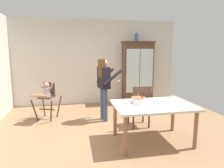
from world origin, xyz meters
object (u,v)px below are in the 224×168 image
(ceramic_vase, at_px, (137,37))
(dining_chair_far_side, at_px, (140,104))
(adult_person, at_px, (104,82))
(birthday_cake, at_px, (138,100))
(china_cabinet, at_px, (138,72))
(dining_table, at_px, (153,109))
(serving_bowl, at_px, (128,102))
(high_chair_with_toddler, at_px, (47,94))

(ceramic_vase, relative_size, dining_chair_far_side, 0.28)
(adult_person, distance_m, birthday_cake, 1.30)
(china_cabinet, bearing_deg, dining_table, -103.41)
(dining_table, height_order, serving_bowl, serving_bowl)
(serving_bowl, height_order, dining_chair_far_side, dining_chair_far_side)
(high_chair_with_toddler, distance_m, serving_bowl, 2.30)
(dining_table, distance_m, dining_chair_far_side, 0.73)
(adult_person, xyz_separation_m, serving_bowl, (0.26, -1.19, -0.20))
(adult_person, height_order, birthday_cake, adult_person)
(china_cabinet, relative_size, dining_chair_far_side, 2.10)
(dining_chair_far_side, bearing_deg, china_cabinet, -107.45)
(high_chair_with_toddler, bearing_deg, serving_bowl, -21.36)
(high_chair_with_toddler, bearing_deg, china_cabinet, 43.27)
(birthday_cake, xyz_separation_m, dining_chair_far_side, (0.25, 0.57, -0.24))
(china_cabinet, height_order, adult_person, china_cabinet)
(birthday_cake, relative_size, dining_chair_far_side, 0.29)
(china_cabinet, xyz_separation_m, serving_bowl, (-1.11, -2.65, -0.25))
(birthday_cake, bearing_deg, dining_table, -32.50)
(china_cabinet, bearing_deg, adult_person, -133.08)
(adult_person, bearing_deg, birthday_cake, -174.64)
(high_chair_with_toddler, bearing_deg, dining_table, -17.69)
(high_chair_with_toddler, distance_m, adult_person, 1.49)
(dining_table, xyz_separation_m, dining_chair_far_side, (0.02, 0.72, -0.09))
(china_cabinet, distance_m, serving_bowl, 2.89)
(china_cabinet, height_order, serving_bowl, china_cabinet)
(high_chair_with_toddler, relative_size, dining_chair_far_side, 0.99)
(china_cabinet, bearing_deg, serving_bowl, -112.69)
(birthday_cake, distance_m, dining_chair_far_side, 0.67)
(birthday_cake, bearing_deg, ceramic_vase, 72.32)
(china_cabinet, relative_size, dining_table, 1.36)
(dining_table, relative_size, birthday_cake, 5.29)
(dining_chair_far_side, bearing_deg, high_chair_with_toddler, -25.97)
(dining_table, distance_m, birthday_cake, 0.32)
(ceramic_vase, distance_m, high_chair_with_toddler, 3.28)
(china_cabinet, relative_size, serving_bowl, 11.22)
(ceramic_vase, distance_m, dining_table, 3.25)
(high_chair_with_toddler, xyz_separation_m, serving_bowl, (1.67, -1.58, 0.11))
(dining_table, bearing_deg, adult_person, 117.20)
(adult_person, bearing_deg, high_chair_with_toddler, 58.92)
(ceramic_vase, bearing_deg, dining_table, -102.28)
(ceramic_vase, height_order, high_chair_with_toddler, ceramic_vase)
(ceramic_vase, xyz_separation_m, serving_bowl, (-1.05, -2.66, -1.37))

